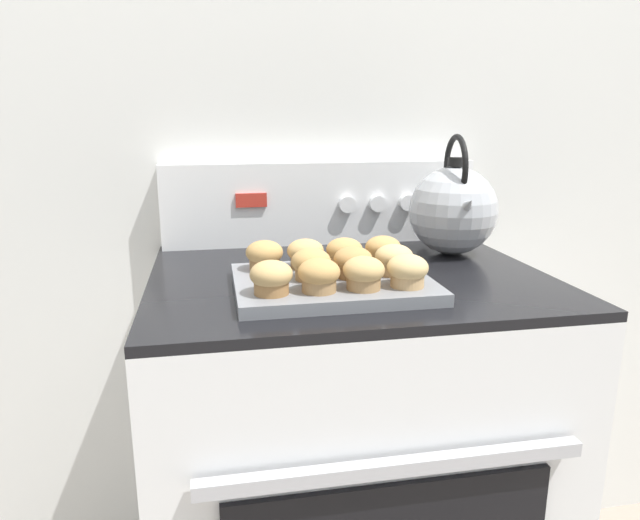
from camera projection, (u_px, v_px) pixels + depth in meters
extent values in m
cube|color=silver|center=(317.00, 130.00, 1.40)|extent=(8.00, 0.05, 2.40)
cube|color=white|center=(345.00, 478.00, 1.26)|extent=(0.78, 0.63, 0.91)
cube|color=#B2B2B7|center=(397.00, 468.00, 0.88)|extent=(0.62, 0.02, 0.02)
cube|color=black|center=(348.00, 277.00, 1.15)|extent=(0.78, 0.63, 0.02)
cube|color=white|center=(321.00, 203.00, 1.40)|extent=(0.76, 0.05, 0.20)
cube|color=#B72D23|center=(251.00, 200.00, 1.33)|extent=(0.07, 0.01, 0.03)
cylinder|color=white|center=(347.00, 204.00, 1.37)|extent=(0.04, 0.02, 0.04)
cylinder|color=white|center=(378.00, 204.00, 1.38)|extent=(0.04, 0.02, 0.04)
cylinder|color=white|center=(407.00, 203.00, 1.40)|extent=(0.04, 0.02, 0.04)
cylinder|color=white|center=(437.00, 202.00, 1.41)|extent=(0.04, 0.02, 0.04)
cube|color=slate|center=(332.00, 284.00, 1.03)|extent=(0.35, 0.27, 0.02)
cylinder|color=olive|center=(271.00, 286.00, 0.93)|extent=(0.06, 0.06, 0.03)
ellipsoid|color=tan|center=(271.00, 274.00, 0.93)|extent=(0.07, 0.07, 0.05)
cylinder|color=#A37A4C|center=(319.00, 284.00, 0.95)|extent=(0.06, 0.06, 0.03)
ellipsoid|color=tan|center=(319.00, 272.00, 0.94)|extent=(0.07, 0.07, 0.05)
cylinder|color=#A37A4C|center=(364.00, 282.00, 0.96)|extent=(0.06, 0.06, 0.03)
ellipsoid|color=tan|center=(364.00, 270.00, 0.96)|extent=(0.07, 0.07, 0.05)
cylinder|color=tan|center=(407.00, 279.00, 0.97)|extent=(0.06, 0.06, 0.03)
ellipsoid|color=tan|center=(408.00, 267.00, 0.97)|extent=(0.07, 0.07, 0.05)
cylinder|color=olive|center=(311.00, 272.00, 1.02)|extent=(0.06, 0.06, 0.03)
ellipsoid|color=tan|center=(311.00, 261.00, 1.01)|extent=(0.07, 0.07, 0.05)
cylinder|color=olive|center=(353.00, 270.00, 1.03)|extent=(0.06, 0.06, 0.03)
ellipsoid|color=#B2844C|center=(353.00, 259.00, 1.03)|extent=(0.07, 0.07, 0.05)
cylinder|color=tan|center=(394.00, 267.00, 1.05)|extent=(0.06, 0.06, 0.03)
ellipsoid|color=tan|center=(394.00, 257.00, 1.05)|extent=(0.07, 0.07, 0.05)
cylinder|color=olive|center=(265.00, 263.00, 1.08)|extent=(0.06, 0.06, 0.03)
ellipsoid|color=tan|center=(264.00, 252.00, 1.08)|extent=(0.07, 0.07, 0.05)
cylinder|color=#A37A4C|center=(305.00, 261.00, 1.10)|extent=(0.06, 0.06, 0.03)
ellipsoid|color=tan|center=(305.00, 251.00, 1.09)|extent=(0.07, 0.07, 0.05)
cylinder|color=tan|center=(344.00, 260.00, 1.11)|extent=(0.06, 0.06, 0.03)
ellipsoid|color=tan|center=(344.00, 250.00, 1.10)|extent=(0.07, 0.07, 0.05)
cylinder|color=tan|center=(383.00, 258.00, 1.12)|extent=(0.06, 0.06, 0.03)
ellipsoid|color=tan|center=(383.00, 247.00, 1.12)|extent=(0.07, 0.07, 0.05)
sphere|color=#ADAFB5|center=(453.00, 211.00, 1.28)|extent=(0.20, 0.20, 0.20)
cylinder|color=black|center=(456.00, 162.00, 1.26)|extent=(0.04, 0.04, 0.02)
cone|color=#ADAFB5|center=(467.00, 206.00, 1.19)|extent=(0.05, 0.09, 0.07)
torus|color=black|center=(455.00, 169.00, 1.26)|extent=(0.03, 0.15, 0.15)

